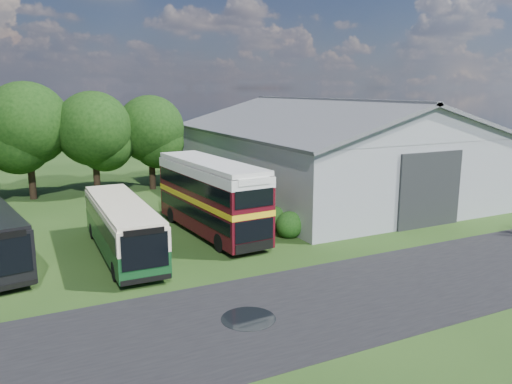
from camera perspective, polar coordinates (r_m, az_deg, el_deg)
ground at (r=23.55m, az=-0.73°, el=-10.73°), size 120.00×120.00×0.00m
asphalt_road at (r=22.62m, az=9.69°, el=-11.90°), size 60.00×8.00×0.02m
puddle at (r=20.50m, az=-0.88°, el=-14.32°), size 2.20×2.20×0.01m
storage_shed at (r=43.44m, az=8.02°, el=5.25°), size 18.80×24.80×8.15m
tree_mid at (r=44.53m, az=-24.72°, el=7.06°), size 6.80×6.80×9.60m
tree_right_a at (r=44.02m, az=-18.08°, el=6.86°), size 6.26×6.26×8.83m
tree_right_b at (r=45.81m, az=-11.98°, el=7.04°), size 5.98×5.98×8.45m
shrub_front at (r=31.03m, az=3.81°, el=-5.14°), size 1.70×1.70×1.70m
shrub_mid at (r=32.70m, az=2.05°, el=-4.24°), size 1.60×1.60×1.60m
shrub_back at (r=34.41m, az=0.46°, el=-3.42°), size 1.80×1.80×1.80m
bus_green_single at (r=28.32m, az=-15.05°, el=-3.85°), size 2.66×10.83×2.98m
bus_maroon_double at (r=31.33m, az=-5.18°, el=-0.62°), size 3.55×10.98×4.64m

